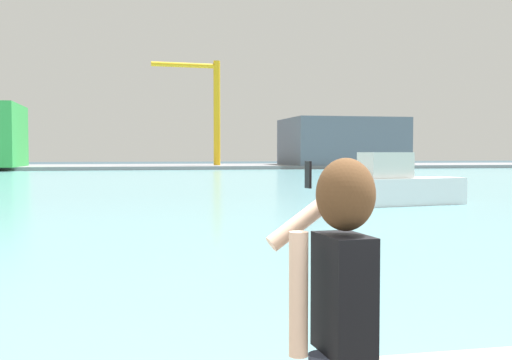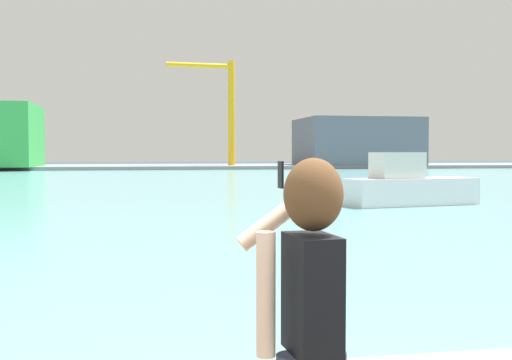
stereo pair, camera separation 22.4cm
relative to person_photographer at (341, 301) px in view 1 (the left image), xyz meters
name	(u,v)px [view 1 (the left image)]	position (x,y,z in m)	size (l,w,h in m)	color
ground_plane	(143,181)	(0.56, 50.22, -1.70)	(220.00, 220.00, 0.00)	#334751
harbor_water	(142,180)	(0.56, 52.22, -1.69)	(140.00, 100.00, 0.02)	#6BA8B2
far_shore_dock	(135,167)	(0.56, 92.22, -1.45)	(140.00, 20.00, 0.49)	gray
person_photographer	(341,301)	(0.00, 0.00, 0.00)	(0.53, 0.55, 1.74)	#2D3342
boat_moored	(397,186)	(11.08, 23.31, -0.83)	(6.33, 2.84, 2.39)	white
warehouse_right	(342,142)	(32.32, 89.29, 2.38)	(17.29, 13.97, 7.17)	slate
port_crane	(209,102)	(11.49, 89.04, 8.18)	(10.18, 1.49, 15.51)	yellow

